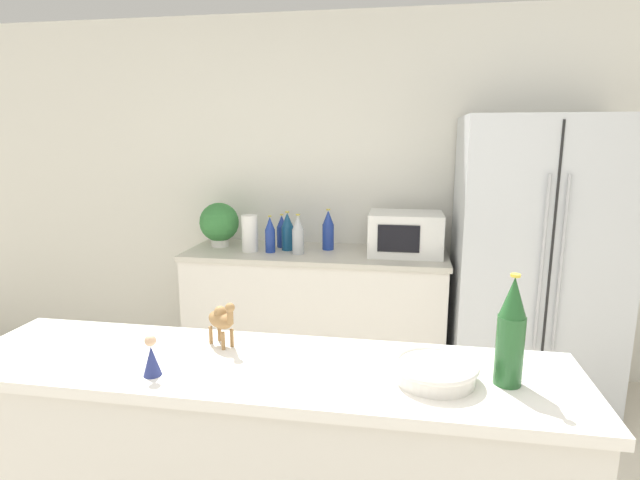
% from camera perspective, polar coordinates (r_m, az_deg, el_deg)
% --- Properties ---
extents(wall_back, '(8.00, 0.06, 2.55)m').
position_cam_1_polar(wall_back, '(3.65, 4.55, 4.94)').
color(wall_back, silver).
rests_on(wall_back, ground_plane).
extents(back_counter, '(1.78, 0.63, 0.93)m').
position_cam_1_polar(back_counter, '(3.56, -0.48, -8.61)').
color(back_counter, silver).
rests_on(back_counter, ground_plane).
extents(refrigerator, '(0.96, 0.72, 1.83)m').
position_cam_1_polar(refrigerator, '(3.41, 23.23, -2.60)').
color(refrigerator, silver).
rests_on(refrigerator, ground_plane).
extents(potted_plant, '(0.28, 0.28, 0.31)m').
position_cam_1_polar(potted_plant, '(3.62, -11.43, 1.90)').
color(potted_plant, silver).
rests_on(potted_plant, back_counter).
extents(paper_towel_roll, '(0.11, 0.11, 0.25)m').
position_cam_1_polar(paper_towel_roll, '(3.44, -8.03, 0.76)').
color(paper_towel_roll, white).
rests_on(paper_towel_roll, back_counter).
extents(microwave, '(0.48, 0.37, 0.28)m').
position_cam_1_polar(microwave, '(3.36, 9.74, 0.73)').
color(microwave, white).
rests_on(microwave, back_counter).
extents(back_bottle_0, '(0.08, 0.08, 0.29)m').
position_cam_1_polar(back_bottle_0, '(3.45, 0.94, 1.11)').
color(back_bottle_0, navy).
rests_on(back_bottle_0, back_counter).
extents(back_bottle_1, '(0.07, 0.07, 0.25)m').
position_cam_1_polar(back_bottle_1, '(3.39, -5.73, 0.59)').
color(back_bottle_1, navy).
rests_on(back_bottle_1, back_counter).
extents(back_bottle_2, '(0.08, 0.08, 0.27)m').
position_cam_1_polar(back_bottle_2, '(3.33, -2.53, 0.57)').
color(back_bottle_2, '#B2B7BC').
rests_on(back_bottle_2, back_counter).
extents(back_bottle_3, '(0.07, 0.07, 0.24)m').
position_cam_1_polar(back_bottle_3, '(3.54, -4.38, 0.98)').
color(back_bottle_3, navy).
rests_on(back_bottle_3, back_counter).
extents(back_bottle_4, '(0.08, 0.08, 0.27)m').
position_cam_1_polar(back_bottle_4, '(3.45, -3.74, 0.95)').
color(back_bottle_4, navy).
rests_on(back_bottle_4, back_counter).
extents(wine_bottle, '(0.08, 0.08, 0.32)m').
position_cam_1_polar(wine_bottle, '(1.50, 20.98, -9.84)').
color(wine_bottle, '#235628').
rests_on(wine_bottle, bar_counter).
extents(fruit_bowl, '(0.25, 0.25, 0.06)m').
position_cam_1_polar(fruit_bowl, '(1.51, 12.98, -14.28)').
color(fruit_bowl, white).
rests_on(fruit_bowl, bar_counter).
extents(camel_figurine, '(0.13, 0.11, 0.16)m').
position_cam_1_polar(camel_figurine, '(1.71, -11.19, -8.84)').
color(camel_figurine, olive).
rests_on(camel_figurine, bar_counter).
extents(wise_man_figurine_blue, '(0.05, 0.05, 0.13)m').
position_cam_1_polar(wise_man_figurine_blue, '(1.57, -18.69, -12.66)').
color(wise_man_figurine_blue, navy).
rests_on(wise_man_figurine_blue, bar_counter).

